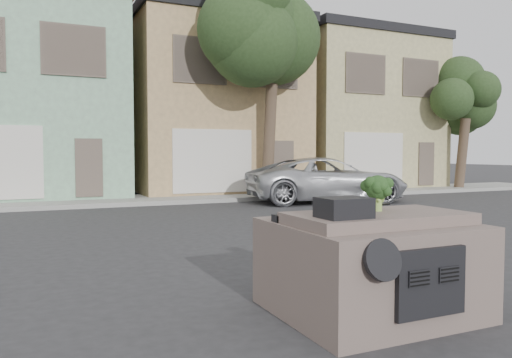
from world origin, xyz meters
TOP-DOWN VIEW (x-y plane):
  - ground_plane at (0.00, 0.00)m, footprint 120.00×120.00m
  - sidewalk at (0.00, 10.50)m, footprint 40.00×3.00m
  - townhouse_mint at (-3.50, 14.50)m, footprint 7.20×8.20m
  - townhouse_tan at (4.00, 14.50)m, footprint 7.20×8.20m
  - townhouse_beige at (11.50, 14.50)m, footprint 7.20×8.20m
  - silver_pickup at (6.29, 7.72)m, footprint 6.12×3.63m
  - tree_near at (5.00, 9.80)m, footprint 4.40×4.00m
  - tree_far at (15.00, 9.80)m, footprint 3.20×3.00m
  - car_dashboard at (0.00, -3.00)m, footprint 2.00×1.80m
  - instrument_hump at (-0.58, -3.35)m, footprint 0.48×0.38m
  - wiper_arm at (0.28, -2.62)m, footprint 0.69×0.15m
  - broccoli at (0.08, -3.02)m, footprint 0.43×0.43m

SIDE VIEW (x-z plane):
  - ground_plane at x=0.00m, z-range 0.00..0.00m
  - silver_pickup at x=6.29m, z-range -0.80..0.80m
  - sidewalk at x=0.00m, z-range 0.00..0.15m
  - car_dashboard at x=0.00m, z-range 0.00..1.12m
  - wiper_arm at x=0.28m, z-range 1.12..1.14m
  - instrument_hump at x=-0.58m, z-range 1.12..1.32m
  - broccoli at x=0.08m, z-range 1.12..1.52m
  - tree_far at x=15.00m, z-range 0.00..6.00m
  - townhouse_mint at x=-3.50m, z-range 0.00..7.55m
  - townhouse_tan at x=4.00m, z-range 0.00..7.55m
  - townhouse_beige at x=11.50m, z-range 0.00..7.55m
  - tree_near at x=5.00m, z-range 0.00..8.50m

